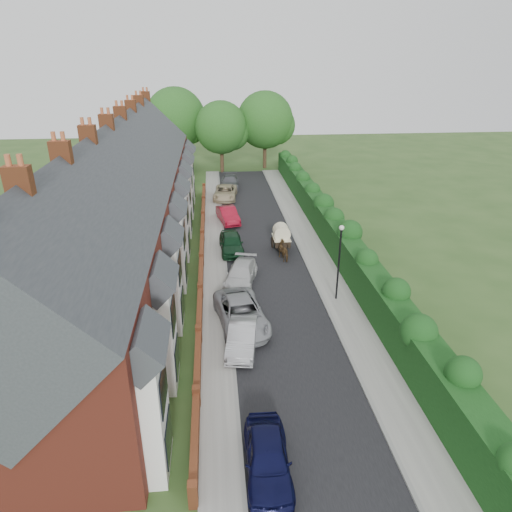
{
  "coord_description": "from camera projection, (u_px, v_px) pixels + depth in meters",
  "views": [
    {
      "loc": [
        -4.21,
        -21.31,
        14.61
      ],
      "look_at": [
        -1.57,
        6.58,
        2.2
      ],
      "focal_mm": 32.0,
      "sensor_mm": 36.0,
      "label": 1
    }
  ],
  "objects": [
    {
      "name": "garden_wall_row",
      "position": [
        202.0,
        261.0,
        34.13
      ],
      "size": [
        0.35,
        40.35,
        1.1
      ],
      "color": "brown",
      "rests_on": "ground"
    },
    {
      "name": "car_white",
      "position": [
        241.0,
        274.0,
        31.56
      ],
      "size": [
        2.93,
        4.95,
        1.35
      ],
      "primitive_type": "imported",
      "rotation": [
        0.0,
        0.0,
        -0.24
      ],
      "color": "silver",
      "rests_on": "ground"
    },
    {
      "name": "car_navy",
      "position": [
        267.0,
        458.0,
        17.14
      ],
      "size": [
        1.8,
        4.29,
        1.45
      ],
      "primitive_type": "imported",
      "rotation": [
        0.0,
        0.0,
        -0.02
      ],
      "color": "black",
      "rests_on": "ground"
    },
    {
      "name": "lamppost",
      "position": [
        340.0,
        254.0,
        28.28
      ],
      "size": [
        0.32,
        0.32,
        5.16
      ],
      "color": "black",
      "rests_on": "ground"
    },
    {
      "name": "pavement_house_side",
      "position": [
        215.0,
        260.0,
        35.29
      ],
      "size": [
        1.7,
        58.0,
        0.12
      ],
      "primitive_type": "cube",
      "color": "gray",
      "rests_on": "ground"
    },
    {
      "name": "car_green",
      "position": [
        231.0,
        243.0,
        36.58
      ],
      "size": [
        1.99,
        4.55,
        1.52
      ],
      "primitive_type": "imported",
      "rotation": [
        0.0,
        0.0,
        0.04
      ],
      "color": "black",
      "rests_on": "ground"
    },
    {
      "name": "horse",
      "position": [
        285.0,
        251.0,
        35.23
      ],
      "size": [
        1.26,
        1.86,
        1.44
      ],
      "primitive_type": "imported",
      "rotation": [
        0.0,
        0.0,
        3.45
      ],
      "color": "#49331A",
      "rests_on": "ground"
    },
    {
      "name": "horse_cart",
      "position": [
        281.0,
        235.0,
        36.67
      ],
      "size": [
        1.39,
        3.08,
        2.22
      ],
      "color": "black",
      "rests_on": "ground"
    },
    {
      "name": "hedge",
      "position": [
        340.0,
        237.0,
        35.51
      ],
      "size": [
        2.1,
        58.0,
        2.85
      ],
      "color": "#103411",
      "rests_on": "ground"
    },
    {
      "name": "tree_far_right",
      "position": [
        268.0,
        121.0,
        61.71
      ],
      "size": [
        7.98,
        7.6,
        10.31
      ],
      "color": "#332316",
      "rests_on": "ground"
    },
    {
      "name": "terrace_row",
      "position": [
        120.0,
        212.0,
        32.02
      ],
      "size": [
        9.05,
        40.5,
        11.5
      ],
      "color": "maroon",
      "rests_on": "ground"
    },
    {
      "name": "ground",
      "position": [
        295.0,
        338.0,
        25.68
      ],
      "size": [
        140.0,
        140.0,
        0.0
      ],
      "primitive_type": "plane",
      "color": "#2D4C1E",
      "rests_on": "ground"
    },
    {
      "name": "tree_far_left",
      "position": [
        224.0,
        129.0,
        59.62
      ],
      "size": [
        7.14,
        6.8,
        9.29
      ],
      "color": "#332316",
      "rests_on": "ground"
    },
    {
      "name": "car_red",
      "position": [
        228.0,
        215.0,
        43.1
      ],
      "size": [
        2.33,
        4.56,
        1.43
      ],
      "primitive_type": "imported",
      "rotation": [
        0.0,
        0.0,
        0.19
      ],
      "color": "maroon",
      "rests_on": "ground"
    },
    {
      "name": "car_silver_a",
      "position": [
        242.0,
        336.0,
        24.56
      ],
      "size": [
        2.1,
        4.38,
        1.39
      ],
      "primitive_type": "imported",
      "rotation": [
        0.0,
        0.0,
        -0.16
      ],
      "color": "#A0A0A4",
      "rests_on": "ground"
    },
    {
      "name": "tree_far_back",
      "position": [
        179.0,
        119.0,
        61.47
      ],
      "size": [
        8.4,
        8.0,
        10.82
      ],
      "color": "#332316",
      "rests_on": "ground"
    },
    {
      "name": "car_grey",
      "position": [
        230.0,
        182.0,
        54.13
      ],
      "size": [
        2.29,
        5.13,
        1.46
      ],
      "primitive_type": "imported",
      "rotation": [
        0.0,
        0.0,
        -0.05
      ],
      "color": "#53545A",
      "rests_on": "ground"
    },
    {
      "name": "road",
      "position": [
        264.0,
        258.0,
        35.64
      ],
      "size": [
        6.0,
        58.0,
        0.02
      ],
      "primitive_type": "cube",
      "color": "black",
      "rests_on": "ground"
    },
    {
      "name": "kerb_hedge_side",
      "position": [
        303.0,
        256.0,
        35.88
      ],
      "size": [
        0.18,
        58.0,
        0.13
      ],
      "primitive_type": "cube",
      "color": "gray",
      "rests_on": "ground"
    },
    {
      "name": "pavement_hedge_side",
      "position": [
        316.0,
        256.0,
        35.98
      ],
      "size": [
        2.2,
        58.0,
        0.12
      ],
      "primitive_type": "cube",
      "color": "gray",
      "rests_on": "ground"
    },
    {
      "name": "car_beige",
      "position": [
        225.0,
        193.0,
        50.07
      ],
      "size": [
        2.95,
        5.39,
        1.43
      ],
      "primitive_type": "imported",
      "rotation": [
        0.0,
        0.0,
        -0.12
      ],
      "color": "#C0AE8A",
      "rests_on": "ground"
    },
    {
      "name": "kerb_house_side",
      "position": [
        225.0,
        259.0,
        35.36
      ],
      "size": [
        0.18,
        58.0,
        0.13
      ],
      "primitive_type": "cube",
      "color": "gray",
      "rests_on": "ground"
    },
    {
      "name": "car_silver_b",
      "position": [
        241.0,
        314.0,
        26.57
      ],
      "size": [
        3.44,
        5.95,
        1.56
      ],
      "primitive_type": "imported",
      "rotation": [
        0.0,
        0.0,
        0.16
      ],
      "color": "#96989D",
      "rests_on": "ground"
    }
  ]
}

